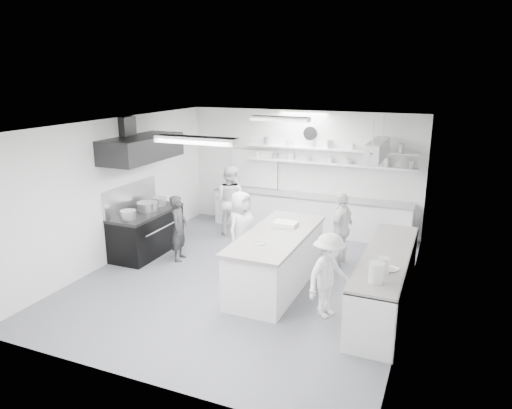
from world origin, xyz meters
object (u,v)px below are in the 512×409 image
at_px(back_counter, 309,214).
at_px(cook_back, 230,200).
at_px(cook_stove, 179,228).
at_px(prep_island, 277,261).
at_px(stove, 147,233).
at_px(right_counter, 385,282).

bearing_deg(back_counter, cook_back, -151.57).
height_order(cook_stove, cook_back, cook_back).
relative_size(back_counter, prep_island, 1.85).
relative_size(stove, right_counter, 0.55).
relative_size(stove, back_counter, 0.36).
distance_m(back_counter, cook_back, 2.02).
bearing_deg(stove, back_counter, 43.99).
distance_m(stove, back_counter, 4.03).
height_order(right_counter, cook_stove, cook_stove).
bearing_deg(stove, right_counter, -6.52).
bearing_deg(cook_back, prep_island, 132.20).
bearing_deg(cook_back, right_counter, 149.50).
xyz_separation_m(back_counter, cook_back, (-1.74, -0.94, 0.41)).
bearing_deg(prep_island, cook_stove, 170.24).
xyz_separation_m(stove, right_counter, (5.25, -0.60, 0.02)).
bearing_deg(back_counter, stove, -136.01).
relative_size(right_counter, cook_stove, 2.32).
bearing_deg(right_counter, stove, 173.48).
distance_m(back_counter, right_counter, 4.13).
relative_size(back_counter, cook_stove, 3.52).
height_order(right_counter, cook_back, cook_back).
height_order(stove, back_counter, back_counter).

